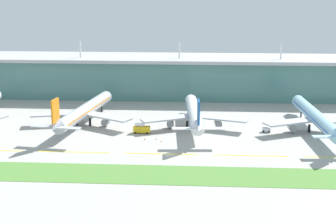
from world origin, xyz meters
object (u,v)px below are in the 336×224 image
Objects in this scene: baggage_cart at (266,129)px; fuel_truck at (141,128)px; safety_cone_nose_front at (145,139)px; safety_cone_right_wingtip at (156,139)px; airliner_near_middle at (84,111)px; safety_cone_left_wingtip at (161,141)px; airliner_center at (194,114)px; airliner_far_middle at (316,117)px.

baggage_cart is 0.53× the size of fuel_truck.
safety_cone_nose_front is 4.81m from safety_cone_right_wingtip.
airliner_near_middle reaches higher than safety_cone_nose_front.
airliner_near_middle is 44.92m from safety_cone_left_wingtip.
fuel_truck is (-22.90, -9.96, -4.19)m from airliner_center.
safety_cone_left_wingtip and safety_cone_nose_front have the same top height.
fuel_truck is at bearing -174.80° from baggage_cart.
airliner_center is at bearing 43.78° from safety_cone_nose_front.
baggage_cart reaches higher than safety_cone_left_wingtip.
airliner_center and airliner_far_middle have the same top height.
airliner_near_middle is at bearing 177.33° from airliner_far_middle.
airliner_far_middle is 69.62m from safety_cone_left_wingtip.
airliner_near_middle and airliner_center have the same top height.
airliner_near_middle is 104.23m from airliner_far_middle.
safety_cone_right_wingtip is (-47.39, -13.95, -0.91)m from baggage_cart.
safety_cone_left_wingtip is 1.00× the size of safety_cone_nose_front.
fuel_truck is (-54.71, -4.98, 1.00)m from baggage_cart.
airliner_far_middle is (104.12, -4.86, 0.00)m from airliner_near_middle.
safety_cone_left_wingtip is at bearing -159.25° from baggage_cart.
airliner_center is at bearing 171.11° from baggage_cart.
fuel_truck is at bearing -23.33° from airliner_near_middle.
safety_cone_nose_front and safety_cone_right_wingtip have the same top height.
airliner_center is at bearing 50.55° from safety_cone_right_wingtip.
airliner_far_middle is 103.38× the size of safety_cone_right_wingtip.
airliner_center reaches higher than baggage_cart.
safety_cone_right_wingtip is at bearing -50.77° from fuel_truck.
safety_cone_left_wingtip is 1.00× the size of safety_cone_right_wingtip.
safety_cone_left_wingtip is (-66.65, -19.17, -6.11)m from airliner_far_middle.
airliner_far_middle is 71.16m from safety_cone_right_wingtip.
safety_cone_right_wingtip is (-69.05, -16.08, -6.11)m from airliner_far_middle.
airliner_center reaches higher than safety_cone_right_wingtip.
airliner_far_middle is 18.98× the size of baggage_cart.
safety_cone_nose_front is at bearing -167.29° from airliner_far_middle.
fuel_truck reaches higher than safety_cone_nose_front.
airliner_far_middle is (53.48, -2.85, 0.01)m from airliner_center.
fuel_truck is (27.74, -11.96, -4.19)m from airliner_near_middle.
safety_cone_left_wingtip is at bearing -51.12° from fuel_truck.
airliner_center is at bearing 176.95° from airliner_far_middle.
baggage_cart is at bearing -8.89° from airliner_center.
safety_cone_nose_front is (-73.82, -16.65, -6.11)m from airliner_far_middle.
fuel_truck reaches higher than safety_cone_left_wingtip.
airliner_near_middle is 100.75× the size of safety_cone_left_wingtip.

